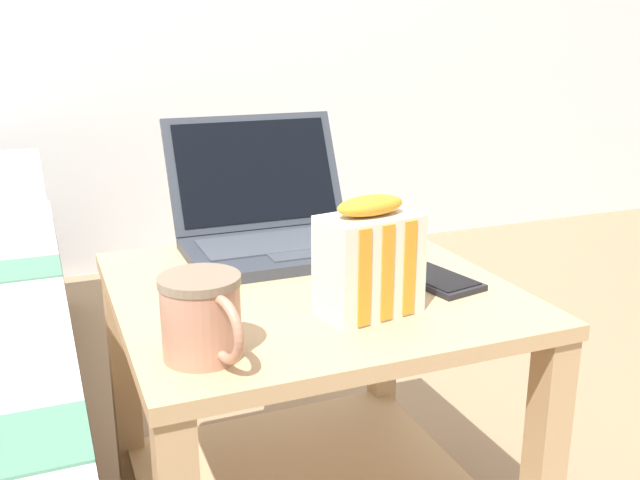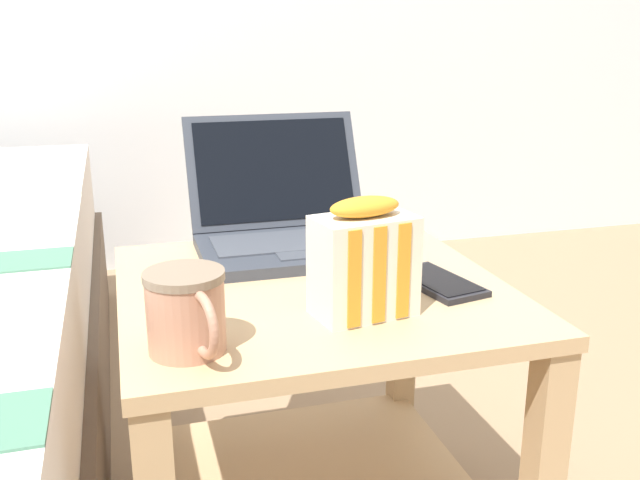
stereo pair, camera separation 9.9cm
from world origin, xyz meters
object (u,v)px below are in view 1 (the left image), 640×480
Objects in this scene: cell_phone at (432,278)px; mug_front_left at (202,313)px; laptop at (274,223)px; snack_bag at (369,260)px.

mug_front_left is at bearing -161.78° from cell_phone.
mug_front_left is 0.82× the size of cell_phone.
cell_phone is at bearing 18.22° from mug_front_left.
laptop is 0.30m from cell_phone.
laptop is 1.93× the size of cell_phone.
mug_front_left is at bearing -119.44° from laptop.
mug_front_left reaches higher than cell_phone.
cell_phone is at bearing 27.19° from snack_bag.
laptop is at bearing 123.14° from cell_phone.
cell_phone is (0.37, 0.12, -0.05)m from mug_front_left.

